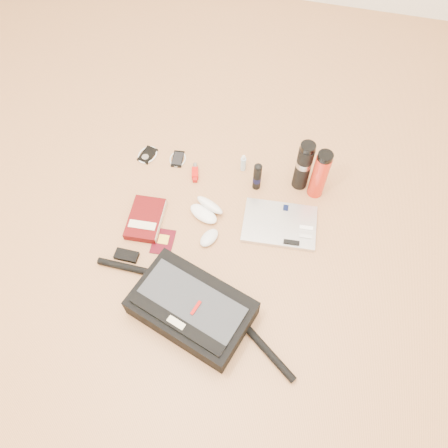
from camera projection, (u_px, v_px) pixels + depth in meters
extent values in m
plane|color=#B77C4C|center=(211.00, 253.00, 1.96)|extent=(4.00, 4.00, 0.00)
cube|color=black|center=(192.00, 308.00, 1.77)|extent=(0.54, 0.42, 0.11)
cube|color=#2C2E33|center=(189.00, 305.00, 1.71)|extent=(0.46, 0.33, 0.01)
cube|color=black|center=(176.00, 323.00, 1.67)|extent=(0.41, 0.17, 0.01)
cube|color=beige|center=(176.00, 323.00, 1.67)|extent=(0.08, 0.05, 0.02)
cube|color=#A60400|center=(196.00, 308.00, 1.70)|extent=(0.03, 0.06, 0.02)
cylinder|color=black|center=(130.00, 268.00, 1.91)|extent=(0.29, 0.03, 0.03)
cylinder|color=black|center=(268.00, 351.00, 1.72)|extent=(0.26, 0.20, 0.03)
cube|color=black|center=(127.00, 256.00, 1.94)|extent=(0.10, 0.05, 0.02)
cube|color=silver|center=(280.00, 224.00, 2.03)|extent=(0.36, 0.26, 0.02)
cube|color=black|center=(286.00, 208.00, 2.06)|extent=(0.03, 0.03, 0.00)
cube|color=white|center=(306.00, 228.00, 2.00)|extent=(0.06, 0.02, 0.01)
cube|color=silver|center=(306.00, 236.00, 1.97)|extent=(0.06, 0.02, 0.01)
cube|color=black|center=(291.00, 242.00, 1.96)|extent=(0.07, 0.03, 0.01)
cube|color=#4D0709|center=(145.00, 219.00, 2.03)|extent=(0.16, 0.24, 0.04)
cube|color=beige|center=(161.00, 221.00, 2.02)|extent=(0.02, 0.22, 0.03)
cube|color=beige|center=(142.00, 225.00, 1.99)|extent=(0.13, 0.05, 0.00)
cube|color=#43050F|center=(163.00, 242.00, 1.99)|extent=(0.10, 0.14, 0.01)
cube|color=gold|center=(163.00, 239.00, 1.99)|extent=(0.05, 0.05, 0.00)
ellipsoid|color=silver|center=(209.00, 238.00, 1.98)|extent=(0.10, 0.12, 0.03)
ellipsoid|color=white|center=(204.00, 214.00, 2.04)|extent=(0.17, 0.13, 0.04)
ellipsoid|color=white|center=(210.00, 205.00, 2.05)|extent=(0.17, 0.13, 0.09)
ellipsoid|color=black|center=(199.00, 210.00, 2.05)|extent=(0.05, 0.04, 0.01)
ellipsoid|color=black|center=(208.00, 217.00, 2.03)|extent=(0.05, 0.04, 0.01)
cylinder|color=black|center=(203.00, 213.00, 2.04)|extent=(0.02, 0.01, 0.00)
cube|color=black|center=(148.00, 155.00, 2.25)|extent=(0.09, 0.12, 0.01)
cylinder|color=#ABABAE|center=(145.00, 157.00, 2.23)|extent=(0.04, 0.04, 0.00)
torus|color=silver|center=(148.00, 155.00, 2.24)|extent=(0.11, 0.11, 0.01)
cube|color=black|center=(178.00, 159.00, 2.23)|extent=(0.07, 0.11, 0.01)
cube|color=black|center=(178.00, 158.00, 2.23)|extent=(0.06, 0.09, 0.00)
torus|color=silver|center=(178.00, 159.00, 2.23)|extent=(0.09, 0.09, 0.01)
cube|color=#B7110B|center=(195.00, 173.00, 2.17)|extent=(0.05, 0.07, 0.03)
cube|color=#A5110E|center=(195.00, 180.00, 2.15)|extent=(0.03, 0.03, 0.02)
cylinder|color=gray|center=(195.00, 167.00, 2.19)|extent=(0.03, 0.04, 0.02)
cylinder|color=#A8C8E0|center=(243.00, 164.00, 2.17)|extent=(0.03, 0.03, 0.08)
cylinder|color=silver|center=(244.00, 158.00, 2.13)|extent=(0.02, 0.02, 0.02)
cylinder|color=silver|center=(244.00, 156.00, 2.12)|extent=(0.01, 0.01, 0.01)
cylinder|color=black|center=(257.00, 177.00, 2.08)|extent=(0.04, 0.04, 0.16)
cylinder|color=black|center=(257.00, 179.00, 2.10)|extent=(0.04, 0.04, 0.03)
ellipsoid|color=black|center=(258.00, 167.00, 2.01)|extent=(0.04, 0.04, 0.02)
cylinder|color=black|center=(303.00, 168.00, 2.04)|extent=(0.08, 0.08, 0.26)
cylinder|color=#B6B6B9|center=(304.00, 163.00, 2.02)|extent=(0.08, 0.08, 0.03)
cylinder|color=black|center=(308.00, 147.00, 1.92)|extent=(0.08, 0.08, 0.03)
cylinder|color=red|center=(319.00, 176.00, 2.02)|extent=(0.08, 0.08, 0.26)
cylinder|color=black|center=(325.00, 156.00, 1.90)|extent=(0.08, 0.08, 0.03)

